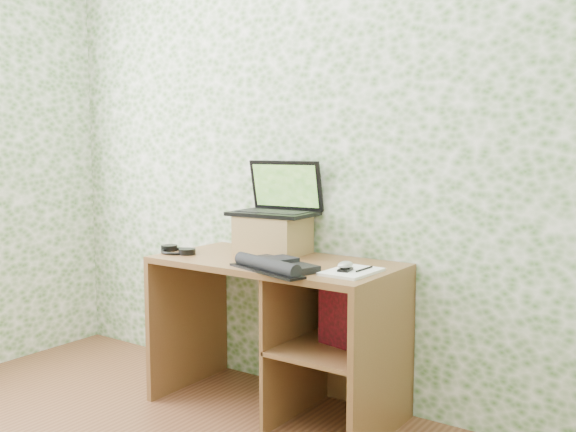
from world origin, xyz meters
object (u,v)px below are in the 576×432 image
Objects in this scene: notepad at (352,272)px; desk at (292,315)px; keyboard at (274,265)px; laptop at (278,202)px; riser at (273,235)px.

desk is at bearing 167.55° from notepad.
keyboard is 1.69× the size of notepad.
desk is at bearing -42.91° from laptop.
laptop reaches higher than riser.
riser reaches higher than keyboard.
laptop is 1.60× the size of notepad.
notepad is (0.58, -0.26, -0.26)m from laptop.
desk is 0.43m from riser.
riser is 0.75× the size of laptop.
riser is (-0.20, 0.12, 0.37)m from desk.
laptop is at bearing 90.00° from riser.
laptop reaches higher than desk.
notepad is at bearing -20.05° from riser.
desk is 2.63× the size of keyboard.
desk is 0.59m from laptop.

